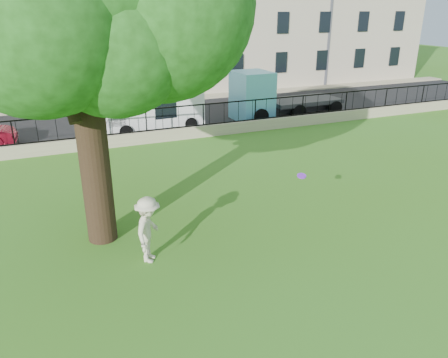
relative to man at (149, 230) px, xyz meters
name	(u,v)px	position (x,y,z in m)	size (l,w,h in m)	color
ground	(254,264)	(2.50, -1.25, -0.92)	(120.00, 120.00, 0.00)	#40761C
retaining_wall	(147,137)	(2.50, 10.75, -0.62)	(50.00, 0.40, 0.60)	gray
iron_railing	(146,120)	(2.50, 10.75, 0.23)	(50.00, 0.05, 1.13)	black
street	(129,122)	(2.50, 15.45, -0.91)	(60.00, 9.00, 0.01)	black
sidewalk	(114,104)	(2.50, 20.65, -0.86)	(60.00, 1.40, 0.12)	gray
man	(149,230)	(0.00, 0.00, 0.00)	(1.19, 0.68, 1.84)	beige
frisbee	(302,176)	(4.58, -0.06, 0.85)	(0.27, 0.27, 0.03)	purple
white_van	(152,109)	(3.41, 13.15, 0.21)	(5.35, 2.09, 2.25)	white
blue_truck	(286,93)	(11.83, 13.15, 0.51)	(6.81, 2.42, 2.85)	#5CB4D9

